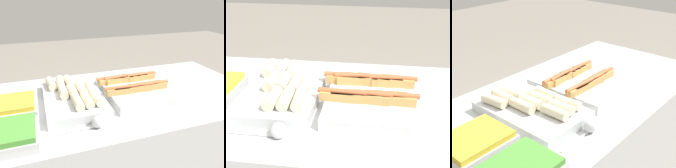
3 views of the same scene
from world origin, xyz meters
TOP-DOWN VIEW (x-y plane):
  - counter at (0.00, 0.00)m, footprint 1.67×0.87m
  - tray_hotdogs at (0.04, -0.00)m, footprint 0.40×0.48m
  - tray_wraps at (-0.32, 0.00)m, footprint 0.32×0.51m
  - tray_side_back at (-0.66, -0.03)m, footprint 0.27×0.22m
  - serving_spoon_near at (-0.27, -0.29)m, footprint 0.22×0.06m

SIDE VIEW (x-z plane):
  - counter at x=0.00m, z-range 0.00..0.87m
  - serving_spoon_near at x=-0.27m, z-range 0.87..0.92m
  - tray_side_back at x=-0.66m, z-range 0.87..0.94m
  - tray_wraps at x=-0.32m, z-range 0.86..0.95m
  - tray_hotdogs at x=0.04m, z-range 0.86..0.96m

